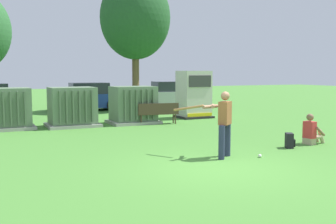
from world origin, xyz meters
TOP-DOWN VIEW (x-y plane):
  - ground_plane at (0.00, 0.00)m, footprint 96.00×96.00m
  - transformer_west at (-4.04, 9.19)m, footprint 2.10×1.70m
  - transformer_mid_west at (-1.51, 8.88)m, footprint 2.10×1.70m
  - transformer_mid_east at (1.12, 8.76)m, footprint 2.10×1.70m
  - generator_enclosure at (4.57, 9.49)m, footprint 1.60×1.40m
  - park_bench at (1.95, 7.92)m, footprint 1.84×0.62m
  - batter at (0.70, 1.03)m, footprint 1.20×1.42m
  - sports_ball at (1.58, 0.59)m, footprint 0.09×0.09m
  - seated_spectator at (4.30, 1.50)m, footprint 0.76×0.59m
  - backpack at (3.24, 1.31)m, footprint 0.36×0.38m
  - tree_center_left at (3.54, 14.71)m, footprint 4.11×4.11m
  - parked_car_right_of_center at (0.81, 15.52)m, footprint 4.25×2.02m
  - parked_car_rightmost at (6.42, 16.24)m, footprint 4.35×2.25m

SIDE VIEW (x-z plane):
  - ground_plane at x=0.00m, z-range 0.00..0.00m
  - sports_ball at x=1.58m, z-range 0.00..0.09m
  - backpack at x=3.24m, z-range -0.01..0.43m
  - seated_spectator at x=4.30m, z-range -0.11..0.86m
  - park_bench at x=1.95m, z-range 0.08..0.99m
  - parked_car_right_of_center at x=0.81m, z-range -0.06..1.56m
  - parked_car_rightmost at x=6.42m, z-range -0.06..1.56m
  - transformer_west at x=-4.04m, z-range -0.02..1.60m
  - transformer_mid_west at x=-1.51m, z-range -0.02..1.60m
  - transformer_mid_east at x=1.12m, z-range -0.02..1.60m
  - batter at x=0.70m, z-range 0.11..1.85m
  - generator_enclosure at x=4.57m, z-range -0.01..2.29m
  - tree_center_left at x=3.54m, z-range 1.46..9.32m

